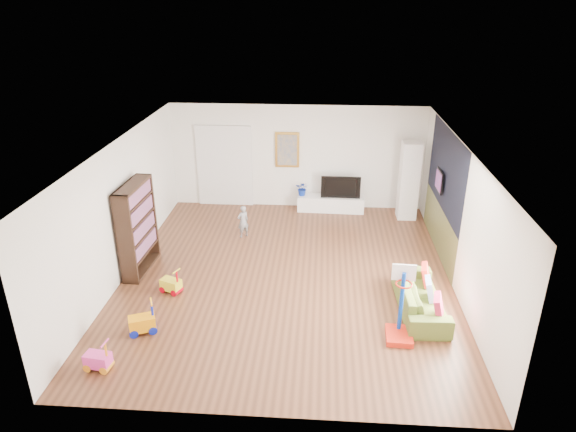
# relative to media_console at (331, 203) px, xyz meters

# --- Properties ---
(floor) EXTENTS (6.50, 7.50, 0.00)m
(floor) POSITION_rel_media_console_xyz_m (-0.90, -3.46, -0.20)
(floor) COLOR brown
(floor) RESTS_ON ground
(ceiling) EXTENTS (6.50, 7.50, 0.00)m
(ceiling) POSITION_rel_media_console_xyz_m (-0.90, -3.46, 2.50)
(ceiling) COLOR white
(ceiling) RESTS_ON ground
(wall_back) EXTENTS (6.50, 0.00, 2.70)m
(wall_back) POSITION_rel_media_console_xyz_m (-0.90, 0.29, 1.15)
(wall_back) COLOR white
(wall_back) RESTS_ON ground
(wall_front) EXTENTS (6.50, 0.00, 2.70)m
(wall_front) POSITION_rel_media_console_xyz_m (-0.90, -7.21, 1.15)
(wall_front) COLOR silver
(wall_front) RESTS_ON ground
(wall_left) EXTENTS (0.00, 7.50, 2.70)m
(wall_left) POSITION_rel_media_console_xyz_m (-4.15, -3.46, 1.15)
(wall_left) COLOR silver
(wall_left) RESTS_ON ground
(wall_right) EXTENTS (0.00, 7.50, 2.70)m
(wall_right) POSITION_rel_media_console_xyz_m (2.35, -3.46, 1.15)
(wall_right) COLOR white
(wall_right) RESTS_ON ground
(navy_accent) EXTENTS (0.01, 3.20, 1.70)m
(navy_accent) POSITION_rel_media_console_xyz_m (2.33, -2.06, 1.65)
(navy_accent) COLOR black
(navy_accent) RESTS_ON wall_right
(olive_wainscot) EXTENTS (0.01, 3.20, 1.00)m
(olive_wainscot) POSITION_rel_media_console_xyz_m (2.33, -2.06, 0.30)
(olive_wainscot) COLOR brown
(olive_wainscot) RESTS_ON wall_right
(doorway) EXTENTS (1.45, 0.06, 2.10)m
(doorway) POSITION_rel_media_console_xyz_m (-2.80, 0.25, 0.85)
(doorway) COLOR white
(doorway) RESTS_ON ground
(painting_back) EXTENTS (0.62, 0.06, 0.92)m
(painting_back) POSITION_rel_media_console_xyz_m (-1.15, 0.25, 1.35)
(painting_back) COLOR gold
(painting_back) RESTS_ON wall_back
(artwork_right) EXTENTS (0.04, 0.56, 0.46)m
(artwork_right) POSITION_rel_media_console_xyz_m (2.27, -1.86, 1.35)
(artwork_right) COLOR #7F3F8C
(artwork_right) RESTS_ON wall_right
(media_console) EXTENTS (1.73, 0.48, 0.40)m
(media_console) POSITION_rel_media_console_xyz_m (0.00, 0.00, 0.00)
(media_console) COLOR white
(media_console) RESTS_ON ground
(tall_cabinet) EXTENTS (0.46, 0.46, 1.96)m
(tall_cabinet) POSITION_rel_media_console_xyz_m (1.90, -0.29, 0.78)
(tall_cabinet) COLOR white
(tall_cabinet) RESTS_ON ground
(bookshelf) EXTENTS (0.39, 1.28, 1.86)m
(bookshelf) POSITION_rel_media_console_xyz_m (-3.91, -3.36, 0.73)
(bookshelf) COLOR #301D13
(bookshelf) RESTS_ON ground
(sofa) EXTENTS (0.80, 1.90, 0.55)m
(sofa) POSITION_rel_media_console_xyz_m (1.57, -4.48, 0.07)
(sofa) COLOR olive
(sofa) RESTS_ON ground
(basketball_hoop) EXTENTS (0.47, 0.56, 1.29)m
(basketball_hoop) POSITION_rel_media_console_xyz_m (1.10, -5.35, 0.44)
(basketball_hoop) COLOR red
(basketball_hoop) RESTS_ON ground
(ride_on_yellow) EXTENTS (0.44, 0.36, 0.51)m
(ride_on_yellow) POSITION_rel_media_console_xyz_m (-3.05, -4.21, 0.05)
(ride_on_yellow) COLOR yellow
(ride_on_yellow) RESTS_ON ground
(ride_on_orange) EXTENTS (0.50, 0.41, 0.57)m
(ride_on_orange) POSITION_rel_media_console_xyz_m (-3.18, -5.49, 0.09)
(ride_on_orange) COLOR #FF9F0B
(ride_on_orange) RESTS_ON ground
(ride_on_pink) EXTENTS (0.41, 0.29, 0.51)m
(ride_on_pink) POSITION_rel_media_console_xyz_m (-3.55, -6.42, 0.05)
(ride_on_pink) COLOR #F63BA9
(ride_on_pink) RESTS_ON ground
(child) EXTENTS (0.34, 0.32, 0.77)m
(child) POSITION_rel_media_console_xyz_m (-2.04, -1.70, 0.19)
(child) COLOR gray
(child) RESTS_ON ground
(tv) EXTENTS (1.01, 0.14, 0.58)m
(tv) POSITION_rel_media_console_xyz_m (0.24, 0.00, 0.49)
(tv) COLOR black
(tv) RESTS_ON media_console
(vase_plant) EXTENTS (0.40, 0.36, 0.38)m
(vase_plant) POSITION_rel_media_console_xyz_m (-0.74, 0.02, 0.39)
(vase_plant) COLOR #0D2B9C
(vase_plant) RESTS_ON media_console
(pillow_left) EXTENTS (0.19, 0.41, 0.40)m
(pillow_left) POSITION_rel_media_console_xyz_m (1.76, -5.03, 0.23)
(pillow_left) COLOR #C1234B
(pillow_left) RESTS_ON sofa
(pillow_center) EXTENTS (0.14, 0.38, 0.38)m
(pillow_center) POSITION_rel_media_console_xyz_m (1.72, -4.47, 0.23)
(pillow_center) COLOR silver
(pillow_center) RESTS_ON sofa
(pillow_right) EXTENTS (0.17, 0.39, 0.38)m
(pillow_right) POSITION_rel_media_console_xyz_m (1.73, -3.97, 0.23)
(pillow_right) COLOR red
(pillow_right) RESTS_ON sofa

